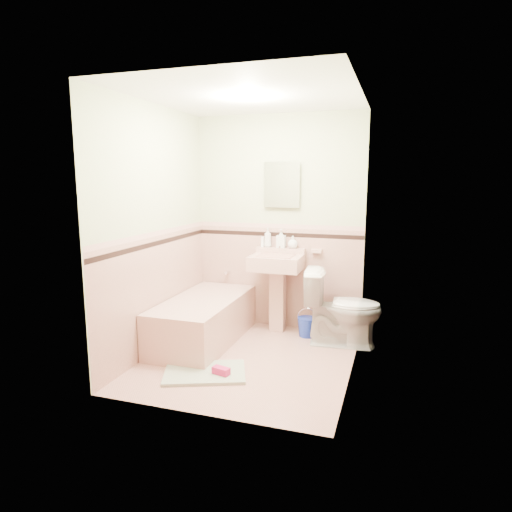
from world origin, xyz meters
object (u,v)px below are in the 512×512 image
(bathtub, at_px, (204,321))
(soap_bottle_mid, at_px, (281,238))
(soap_bottle_right, at_px, (293,242))
(sink, at_px, (276,294))
(medicine_cabinet, at_px, (282,185))
(toilet, at_px, (343,308))
(soap_bottle_left, at_px, (268,238))
(bucket, at_px, (307,327))
(shoe, at_px, (221,371))

(bathtub, bearing_deg, soap_bottle_mid, 46.12)
(bathtub, xyz_separation_m, soap_bottle_right, (0.82, 0.71, 0.82))
(sink, height_order, medicine_cabinet, medicine_cabinet)
(soap_bottle_right, relative_size, toilet, 0.18)
(sink, distance_m, medicine_cabinet, 1.26)
(sink, relative_size, soap_bottle_left, 4.02)
(sink, bearing_deg, bucket, -5.31)
(sink, bearing_deg, toilet, -12.11)
(toilet, distance_m, shoe, 1.52)
(bucket, bearing_deg, sink, 174.69)
(sink, relative_size, bucket, 4.17)
(soap_bottle_mid, bearing_deg, medicine_cabinet, 95.49)
(soap_bottle_mid, relative_size, shoe, 1.37)
(bathtub, relative_size, soap_bottle_mid, 6.87)
(soap_bottle_left, xyz_separation_m, toilet, (0.94, -0.35, -0.67))
(medicine_cabinet, bearing_deg, bathtub, -132.58)
(medicine_cabinet, height_order, soap_bottle_mid, medicine_cabinet)
(medicine_cabinet, xyz_separation_m, shoe, (-0.15, -1.53, -1.64))
(bathtub, height_order, soap_bottle_mid, soap_bottle_mid)
(sink, height_order, bucket, sink)
(soap_bottle_mid, height_order, soap_bottle_right, soap_bottle_mid)
(bathtub, distance_m, soap_bottle_mid, 1.30)
(soap_bottle_right, bearing_deg, bathtub, -139.21)
(shoe, bearing_deg, bathtub, 138.05)
(bucket, bearing_deg, soap_bottle_mid, 149.93)
(medicine_cabinet, distance_m, soap_bottle_right, 0.67)
(shoe, bearing_deg, soap_bottle_left, 104.47)
(soap_bottle_right, bearing_deg, soap_bottle_mid, 180.00)
(medicine_cabinet, height_order, toilet, medicine_cabinet)
(sink, xyz_separation_m, toilet, (0.78, -0.17, -0.04))
(sink, xyz_separation_m, soap_bottle_mid, (0.00, 0.18, 0.63))
(soap_bottle_right, distance_m, toilet, 0.96)
(medicine_cabinet, distance_m, soap_bottle_left, 0.64)
(bucket, bearing_deg, soap_bottle_left, 158.08)
(sink, xyz_separation_m, shoe, (-0.15, -1.32, -0.39))
(bathtub, distance_m, soap_bottle_left, 1.23)
(bathtub, relative_size, bucket, 6.89)
(shoe, bearing_deg, soap_bottle_mid, 98.26)
(soap_bottle_right, height_order, toilet, soap_bottle_right)
(soap_bottle_left, distance_m, toilet, 1.21)
(bathtub, xyz_separation_m, medicine_cabinet, (0.68, 0.74, 1.47))
(toilet, xyz_separation_m, shoe, (-0.93, -1.15, -0.35))
(soap_bottle_left, relative_size, soap_bottle_mid, 1.04)
(soap_bottle_mid, xyz_separation_m, soap_bottle_right, (0.14, 0.00, -0.04))
(sink, distance_m, shoe, 1.38)
(soap_bottle_mid, bearing_deg, bathtub, -133.88)
(toilet, bearing_deg, soap_bottle_right, 56.15)
(medicine_cabinet, relative_size, shoe, 2.76)
(bathtub, distance_m, soap_bottle_right, 1.36)
(medicine_cabinet, bearing_deg, toilet, -25.81)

